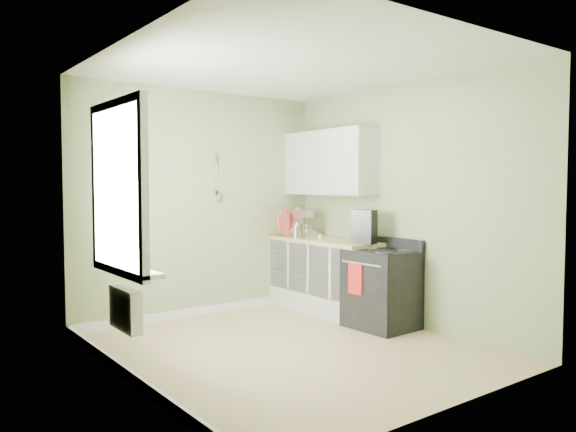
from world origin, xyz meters
TOP-DOWN VIEW (x-y plane):
  - floor at (0.00, 0.00)m, footprint 3.20×3.60m
  - ceiling at (0.00, 0.00)m, footprint 3.20×3.60m
  - wall_back at (0.00, 1.81)m, footprint 3.20×0.02m
  - wall_left at (-1.61, 0.00)m, footprint 0.02×3.60m
  - wall_right at (1.61, 0.00)m, footprint 0.02×3.60m
  - base_cabinets at (1.30, 1.00)m, footprint 0.60×1.60m
  - countertop at (1.29, 1.00)m, footprint 0.64×1.60m
  - upper_cabinets at (1.43, 1.10)m, footprint 0.35×1.40m
  - window at (-1.58, 0.30)m, footprint 0.06×1.14m
  - window_sill at (-1.51, 0.30)m, footprint 0.18×1.14m
  - radiator at (-1.54, 0.25)m, footprint 0.12×0.50m
  - wall_utensils at (0.20, 1.78)m, footprint 0.02×0.14m
  - stove at (1.28, 0.05)m, footprint 0.64×0.72m
  - stand_mixer at (1.26, 1.42)m, footprint 0.19×0.32m
  - kettle at (1.05, 1.29)m, footprint 0.19×0.11m
  - coffee_maker at (1.25, 0.30)m, footprint 0.30×0.31m
  - red_tray at (1.09, 1.57)m, footprint 0.35×0.17m
  - jar at (1.15, 0.95)m, footprint 0.07×0.07m
  - plant_a at (-1.50, -0.00)m, footprint 0.21×0.19m
  - plant_b at (-1.50, 0.24)m, footprint 0.21×0.22m
  - plant_c at (-1.50, 0.55)m, footprint 0.23×0.23m

SIDE VIEW (x-z plane):
  - floor at x=0.00m, z-range -0.02..0.00m
  - base_cabinets at x=1.30m, z-range 0.00..0.87m
  - stove at x=1.28m, z-range -0.05..0.93m
  - radiator at x=-1.54m, z-range 0.38..0.73m
  - window_sill at x=-1.51m, z-range 0.86..0.90m
  - countertop at x=1.29m, z-range 0.87..0.91m
  - jar at x=1.15m, z-range 0.91..0.98m
  - kettle at x=1.05m, z-range 0.91..1.11m
  - plant_c at x=-1.50m, z-range 0.90..1.18m
  - plant_b at x=-1.50m, z-range 0.90..1.22m
  - plant_a at x=-1.50m, z-range 0.90..1.22m
  - stand_mixer at x=1.26m, z-range 0.88..1.26m
  - red_tray at x=1.09m, z-range 0.91..1.26m
  - coffee_maker at x=1.25m, z-range 0.90..1.28m
  - wall_back at x=0.00m, z-range 0.00..2.70m
  - wall_left at x=-1.61m, z-range 0.00..2.70m
  - wall_right at x=1.61m, z-range 0.00..2.70m
  - window at x=-1.58m, z-range 0.83..2.27m
  - wall_utensils at x=0.20m, z-range 1.27..1.85m
  - upper_cabinets at x=1.43m, z-range 1.45..2.25m
  - ceiling at x=0.00m, z-range 2.70..2.72m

